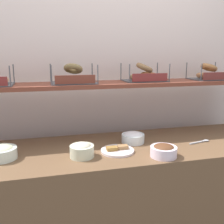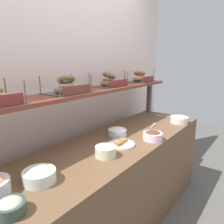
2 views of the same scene
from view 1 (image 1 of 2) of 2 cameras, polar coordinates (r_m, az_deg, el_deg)
The scene contains 12 objects.
back_wall at distance 2.33m, azimuth -1.81°, elevation 5.22°, with size 3.57×0.06×2.40m, color silver.
deli_counter at distance 2.08m, azimuth 1.80°, elevation -18.50°, with size 2.37×0.70×0.85m, color brown.
upper_shelf at distance 2.06m, azimuth -0.12°, elevation 6.04°, with size 2.33×0.32×0.03m, color brown.
bowl_scallion_spread at distance 1.81m, azimuth -22.77°, elevation -8.00°, with size 0.19×0.19×0.09m.
bowl_potato_salad at distance 1.71m, azimuth -6.52°, elevation -8.12°, with size 0.16×0.16×0.10m.
bowl_chocolate_spread at distance 1.74m, azimuth 11.08°, elevation -8.14°, with size 0.17×0.17×0.08m.
bowl_cream_cheese at distance 1.97m, azimuth 4.55°, elevation -5.45°, with size 0.17×0.17×0.08m.
serving_plate_white at distance 1.80m, azimuth 1.18°, elevation -8.25°, with size 0.22×0.22×0.04m.
serving_spoon_near_plate at distance 2.09m, azimuth 18.86°, elevation -6.00°, with size 0.18×0.06×0.01m.
bagel_basket_poppy at distance 1.99m, azimuth -8.36°, elevation 7.45°, with size 0.33×0.24×0.15m.
bagel_basket_cinnamon_raisin at distance 2.15m, azimuth 6.97°, elevation 7.90°, with size 0.33×0.24×0.15m.
bagel_basket_everything at distance 2.39m, azimuth 20.09°, elevation 7.73°, with size 0.30×0.25×0.14m.
Camera 1 is at (-0.50, -1.71, 1.50)m, focal length 42.37 mm.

